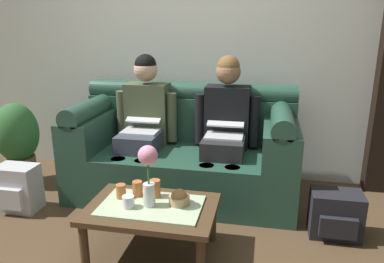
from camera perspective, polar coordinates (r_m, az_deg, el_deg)
name	(u,v)px	position (r m, az deg, el deg)	size (l,w,h in m)	color
back_wall_patterned	(196,26)	(3.62, 0.59, 15.93)	(6.00, 0.12, 2.90)	silver
couch	(184,152)	(3.29, -1.21, -3.17)	(1.92, 0.88, 0.96)	#234738
person_left	(144,119)	(3.30, -7.42, 1.88)	(0.56, 0.67, 1.22)	#383D4C
person_right	(226,124)	(3.15, 5.22, 1.23)	(0.56, 0.67, 1.22)	#232326
coffee_table	(151,212)	(2.46, -6.27, -12.29)	(0.83, 0.56, 0.35)	#47331E
flower_vase	(148,168)	(2.32, -6.77, -5.66)	(0.12, 0.12, 0.40)	silver
snack_bowl	(179,198)	(2.42, -1.99, -10.27)	(0.13, 0.13, 0.11)	tan
cup_near_left	(128,202)	(2.41, -9.79, -10.62)	(0.08, 0.08, 0.08)	silver
cup_near_right	(155,188)	(2.51, -5.73, -8.72)	(0.07, 0.07, 0.12)	#B26633
cup_far_center	(137,189)	(2.54, -8.40, -8.70)	(0.07, 0.07, 0.10)	#B26633
cup_far_left	(121,191)	(2.53, -10.88, -9.04)	(0.06, 0.06, 0.10)	#B26633
backpack_left	(18,189)	(3.35, -25.25, -7.96)	(0.32, 0.25, 0.38)	#B7B7BC
backpack_right	(336,215)	(2.89, 21.25, -11.87)	(0.35, 0.28, 0.33)	black
potted_plant	(17,140)	(3.82, -25.34, -1.12)	(0.40, 0.40, 0.78)	brown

